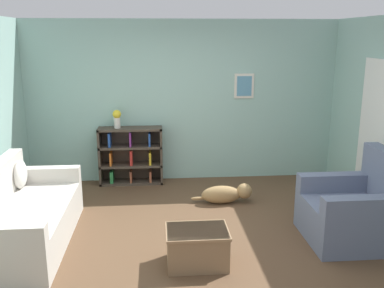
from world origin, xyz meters
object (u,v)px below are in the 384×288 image
(vase, at_px, (117,118))
(couch, at_px, (22,218))
(recliner_chair, at_px, (356,211))
(dog, at_px, (226,194))
(bookshelf, at_px, (131,156))
(coffee_table, at_px, (197,246))

(vase, bearing_deg, couch, -115.01)
(recliner_chair, distance_m, dog, 1.83)
(couch, xyz_separation_m, bookshelf, (1.13, 2.04, 0.14))
(recliner_chair, distance_m, coffee_table, 1.95)
(bookshelf, relative_size, vase, 3.52)
(bookshelf, bearing_deg, coffee_table, -72.85)
(dog, bearing_deg, coffee_table, -109.26)
(couch, height_order, coffee_table, couch)
(coffee_table, bearing_deg, bookshelf, 107.15)
(bookshelf, height_order, recliner_chair, recliner_chair)
(couch, distance_m, vase, 2.35)
(recliner_chair, xyz_separation_m, dog, (-1.32, 1.25, -0.22))
(recliner_chair, height_order, dog, recliner_chair)
(bookshelf, xyz_separation_m, coffee_table, (0.83, -2.67, -0.25))
(couch, distance_m, dog, 2.74)
(bookshelf, bearing_deg, couch, -119.06)
(couch, height_order, dog, couch)
(coffee_table, xyz_separation_m, dog, (0.58, 1.67, -0.07))
(coffee_table, distance_m, dog, 1.77)
(coffee_table, relative_size, dog, 0.74)
(recliner_chair, bearing_deg, bookshelf, 140.37)
(coffee_table, height_order, vase, vase)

